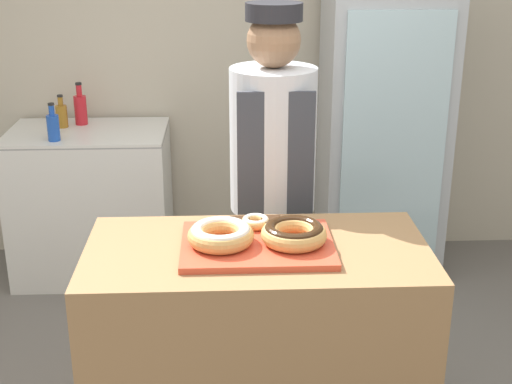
{
  "coord_description": "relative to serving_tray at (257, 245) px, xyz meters",
  "views": [
    {
      "loc": [
        -0.11,
        -2.35,
        2.04
      ],
      "look_at": [
        0.0,
        0.1,
        1.13
      ],
      "focal_mm": 50.0,
      "sensor_mm": 36.0,
      "label": 1
    }
  ],
  "objects": [
    {
      "name": "brownie_back_right",
      "position": [
        0.06,
        0.14,
        0.03
      ],
      "size": [
        0.08,
        0.08,
        0.03
      ],
      "color": "#382111",
      "rests_on": "serving_tray"
    },
    {
      "name": "donut_mini_center",
      "position": [
        0.0,
        0.14,
        0.03
      ],
      "size": [
        0.11,
        0.11,
        0.04
      ],
      "color": "tan",
      "rests_on": "serving_tray"
    },
    {
      "name": "baker_person",
      "position": [
        0.1,
        0.65,
        -0.03
      ],
      "size": [
        0.38,
        0.38,
        1.75
      ],
      "color": "#4C4C51",
      "rests_on": "ground_plane"
    },
    {
      "name": "donut_light_glaze",
      "position": [
        -0.13,
        -0.01,
        0.05
      ],
      "size": [
        0.24,
        0.24,
        0.07
      ],
      "color": "tan",
      "rests_on": "serving_tray"
    },
    {
      "name": "brownie_back_left",
      "position": [
        -0.06,
        0.14,
        0.03
      ],
      "size": [
        0.08,
        0.08,
        0.03
      ],
      "color": "#382111",
      "rests_on": "serving_tray"
    },
    {
      "name": "bottle_amber",
      "position": [
        -1.08,
        1.85,
        0.03
      ],
      "size": [
        0.07,
        0.07,
        0.2
      ],
      "color": "#99661E",
      "rests_on": "chest_freezer"
    },
    {
      "name": "donut_chocolate_glaze",
      "position": [
        0.13,
        -0.01,
        0.05
      ],
      "size": [
        0.24,
        0.24,
        0.07
      ],
      "color": "tan",
      "rests_on": "serving_tray"
    },
    {
      "name": "bottle_blue",
      "position": [
        -1.07,
        1.56,
        0.04
      ],
      "size": [
        0.07,
        0.07,
        0.22
      ],
      "color": "#1E4CB2",
      "rests_on": "chest_freezer"
    },
    {
      "name": "beverage_fridge",
      "position": [
        0.84,
        1.75,
        -0.07
      ],
      "size": [
        0.71,
        0.6,
        1.78
      ],
      "color": "#ADB2B7",
      "rests_on": "ground_plane"
    },
    {
      "name": "wall_back",
      "position": [
        0.0,
        2.13,
        0.39
      ],
      "size": [
        8.0,
        0.06,
        2.7
      ],
      "color": "#BCB29E",
      "rests_on": "ground_plane"
    },
    {
      "name": "serving_tray",
      "position": [
        0.0,
        0.0,
        0.0
      ],
      "size": [
        0.55,
        0.41,
        0.02
      ],
      "color": "#D84C33",
      "rests_on": "display_counter"
    },
    {
      "name": "chest_freezer",
      "position": [
        -0.93,
        1.76,
        -0.5
      ],
      "size": [
        0.93,
        0.62,
        0.92
      ],
      "color": "silver",
      "rests_on": "ground_plane"
    },
    {
      "name": "bottle_red",
      "position": [
        -0.98,
        1.91,
        0.05
      ],
      "size": [
        0.08,
        0.08,
        0.26
      ],
      "color": "red",
      "rests_on": "chest_freezer"
    },
    {
      "name": "display_counter",
      "position": [
        0.0,
        0.0,
        -0.49
      ],
      "size": [
        1.26,
        0.64,
        0.95
      ],
      "color": "#997047",
      "rests_on": "ground_plane"
    }
  ]
}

